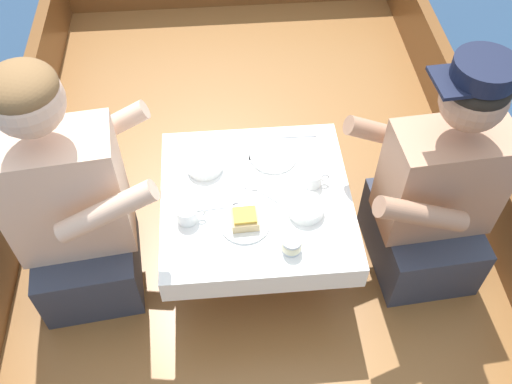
{
  "coord_description": "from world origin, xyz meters",
  "views": [
    {
      "loc": [
        -0.11,
        -1.36,
        2.34
      ],
      "look_at": [
        0.0,
        -0.08,
        0.77
      ],
      "focal_mm": 40.0,
      "sensor_mm": 36.0,
      "label": 1
    }
  ],
  "objects_px": {
    "sandwich": "(245,219)",
    "coffee_cup_starboard": "(187,214)",
    "coffee_cup_port": "(314,178)",
    "person_port": "(72,208)",
    "tin_can": "(292,245)",
    "person_starboard": "(435,194)"
  },
  "relations": [
    {
      "from": "sandwich",
      "to": "coffee_cup_starboard",
      "type": "xyz_separation_m",
      "value": [
        -0.2,
        0.04,
        -0.0
      ]
    },
    {
      "from": "sandwich",
      "to": "coffee_cup_port",
      "type": "bearing_deg",
      "value": 31.68
    },
    {
      "from": "person_port",
      "to": "coffee_cup_port",
      "type": "xyz_separation_m",
      "value": [
        0.86,
        0.07,
        -0.01
      ]
    },
    {
      "from": "tin_can",
      "to": "person_starboard",
      "type": "bearing_deg",
      "value": 19.04
    },
    {
      "from": "person_port",
      "to": "coffee_cup_port",
      "type": "bearing_deg",
      "value": -1.66
    },
    {
      "from": "person_starboard",
      "to": "person_port",
      "type": "bearing_deg",
      "value": -5.23
    },
    {
      "from": "person_port",
      "to": "coffee_cup_starboard",
      "type": "xyz_separation_m",
      "value": [
        0.4,
        -0.05,
        -0.01
      ]
    },
    {
      "from": "coffee_cup_starboard",
      "to": "coffee_cup_port",
      "type": "bearing_deg",
      "value": 15.02
    },
    {
      "from": "coffee_cup_starboard",
      "to": "sandwich",
      "type": "bearing_deg",
      "value": -11.29
    },
    {
      "from": "person_starboard",
      "to": "sandwich",
      "type": "distance_m",
      "value": 0.7
    },
    {
      "from": "coffee_cup_starboard",
      "to": "tin_can",
      "type": "xyz_separation_m",
      "value": [
        0.34,
        -0.16,
        -0.0
      ]
    },
    {
      "from": "sandwich",
      "to": "tin_can",
      "type": "xyz_separation_m",
      "value": [
        0.15,
        -0.12,
        -0.0
      ]
    },
    {
      "from": "person_port",
      "to": "coffee_cup_port",
      "type": "relative_size",
      "value": 11.46
    },
    {
      "from": "person_port",
      "to": "coffee_cup_port",
      "type": "height_order",
      "value": "person_port"
    },
    {
      "from": "person_starboard",
      "to": "coffee_cup_port",
      "type": "xyz_separation_m",
      "value": [
        -0.43,
        0.09,
        0.02
      ]
    },
    {
      "from": "sandwich",
      "to": "tin_can",
      "type": "distance_m",
      "value": 0.19
    },
    {
      "from": "person_port",
      "to": "person_starboard",
      "type": "relative_size",
      "value": 1.04
    },
    {
      "from": "person_starboard",
      "to": "sandwich",
      "type": "xyz_separation_m",
      "value": [
        -0.69,
        -0.07,
        0.02
      ]
    },
    {
      "from": "sandwich",
      "to": "tin_can",
      "type": "height_order",
      "value": "sandwich"
    },
    {
      "from": "person_starboard",
      "to": "tin_can",
      "type": "xyz_separation_m",
      "value": [
        -0.54,
        -0.19,
        0.02
      ]
    },
    {
      "from": "person_port",
      "to": "coffee_cup_starboard",
      "type": "distance_m",
      "value": 0.4
    },
    {
      "from": "coffee_cup_port",
      "to": "coffee_cup_starboard",
      "type": "xyz_separation_m",
      "value": [
        -0.46,
        -0.12,
        0.0
      ]
    }
  ]
}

